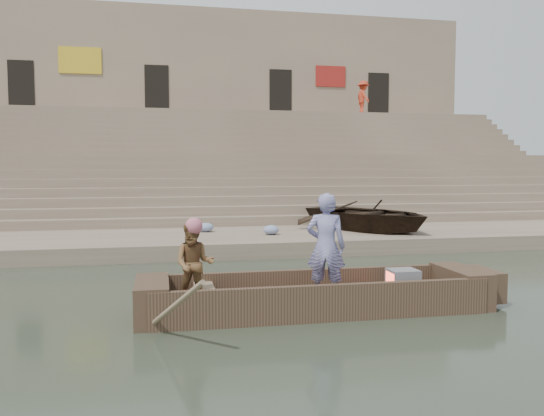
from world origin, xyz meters
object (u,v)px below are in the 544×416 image
object	(u,v)px
television	(402,281)
pedestrian	(363,98)
main_rowboat	(315,304)
rowing_man	(194,264)
standing_man	(326,246)
beached_rowboat	(367,215)

from	to	relation	value
television	pedestrian	bearing A→B (deg)	71.03
main_rowboat	rowing_man	xyz separation A→B (m)	(-1.92, -0.13, 0.74)
main_rowboat	pedestrian	size ratio (longest dim) A/B	2.72
rowing_man	pedestrian	distance (m)	23.91
standing_man	beached_rowboat	bearing A→B (deg)	-94.03
beached_rowboat	standing_man	bearing A→B (deg)	-140.88
standing_man	main_rowboat	bearing A→B (deg)	-26.92
television	beached_rowboat	size ratio (longest dim) A/B	0.10
standing_man	pedestrian	xyz separation A→B (m)	(8.47, 20.82, 5.06)
rowing_man	beached_rowboat	xyz separation A→B (m)	(5.63, 7.43, 0.00)
rowing_man	standing_man	bearing A→B (deg)	9.59
rowing_man	pedestrian	xyz separation A→B (m)	(10.52, 20.81, 5.27)
standing_man	rowing_man	world-z (taller)	standing_man
television	main_rowboat	bearing A→B (deg)	180.00
pedestrian	rowing_man	bearing A→B (deg)	149.84
main_rowboat	standing_man	bearing A→B (deg)	-48.62
beached_rowboat	rowing_man	bearing A→B (deg)	-152.33
main_rowboat	standing_man	world-z (taller)	standing_man
beached_rowboat	main_rowboat	bearing A→B (deg)	-142.11
main_rowboat	television	size ratio (longest dim) A/B	10.87
beached_rowboat	pedestrian	world-z (taller)	pedestrian
pedestrian	beached_rowboat	bearing A→B (deg)	156.61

